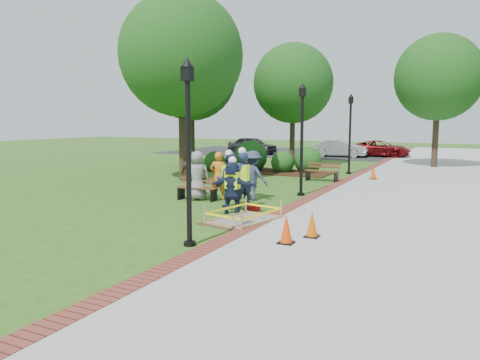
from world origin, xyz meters
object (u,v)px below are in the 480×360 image
at_px(hivis_worker_a, 233,185).
at_px(cone_front, 286,230).
at_px(bench_near, 197,193).
at_px(lamp_near, 188,138).
at_px(wet_concrete_pad, 244,213).
at_px(hivis_worker_b, 242,179).
at_px(hivis_worker_c, 229,179).

bearing_deg(hivis_worker_a, cone_front, -43.84).
xyz_separation_m(bench_near, lamp_near, (3.04, -5.37, 2.22)).
bearing_deg(wet_concrete_pad, cone_front, -42.83).
relative_size(lamp_near, hivis_worker_a, 2.39).
bearing_deg(hivis_worker_b, lamp_near, -79.64).
height_order(wet_concrete_pad, bench_near, bench_near).
bearing_deg(lamp_near, hivis_worker_a, 101.79).
relative_size(cone_front, hivis_worker_c, 0.37).
bearing_deg(bench_near, hivis_worker_a, -35.89).
xyz_separation_m(cone_front, hivis_worker_b, (-2.79, 3.41, 0.65)).
distance_m(wet_concrete_pad, hivis_worker_c, 2.40).
distance_m(wet_concrete_pad, hivis_worker_b, 1.95).
bearing_deg(cone_front, hivis_worker_b, 129.28).
xyz_separation_m(hivis_worker_a, hivis_worker_c, (-0.63, 0.98, 0.05)).
bearing_deg(bench_near, wet_concrete_pad, -38.88).
bearing_deg(wet_concrete_pad, hivis_worker_b, 117.52).
height_order(cone_front, lamp_near, lamp_near).
height_order(hivis_worker_a, hivis_worker_c, hivis_worker_c).
distance_m(lamp_near, hivis_worker_b, 4.82).
bearing_deg(wet_concrete_pad, hivis_worker_a, 133.78).
bearing_deg(bench_near, cone_front, -40.48).
distance_m(bench_near, lamp_near, 6.56).
height_order(bench_near, hivis_worker_c, hivis_worker_c).
bearing_deg(cone_front, hivis_worker_a, 136.16).
relative_size(hivis_worker_b, hivis_worker_c, 1.06).
xyz_separation_m(wet_concrete_pad, hivis_worker_b, (-0.83, 1.59, 0.76)).
bearing_deg(bench_near, lamp_near, -60.50).
bearing_deg(cone_front, lamp_near, -150.66).
bearing_deg(wet_concrete_pad, hivis_worker_c, 128.16).
xyz_separation_m(hivis_worker_a, hivis_worker_b, (-0.04, 0.77, 0.10)).
bearing_deg(hivis_worker_c, hivis_worker_a, -57.32).
relative_size(lamp_near, hivis_worker_b, 2.11).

